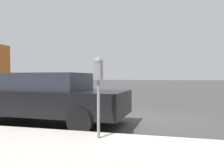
{
  "coord_description": "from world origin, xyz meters",
  "views": [
    {
      "loc": [
        -6.92,
        -0.55,
        1.37
      ],
      "look_at": [
        -2.38,
        0.6,
        1.23
      ],
      "focal_mm": 35.0,
      "sensor_mm": 36.0,
      "label": 1
    }
  ],
  "objects": [
    {
      "name": "ground_plane",
      "position": [
        0.0,
        0.0,
        0.0
      ],
      "size": [
        220.0,
        220.0,
        0.0
      ],
      "primitive_type": "plane",
      "color": "#3D3A3A"
    },
    {
      "name": "parking_meter",
      "position": [
        -2.67,
        0.81,
        1.4
      ],
      "size": [
        0.21,
        0.19,
        1.67
      ],
      "color": "gray",
      "rests_on": "sidewalk"
    },
    {
      "name": "car_black",
      "position": [
        -1.12,
        2.93,
        0.79
      ],
      "size": [
        2.17,
        4.76,
        1.5
      ],
      "rotation": [
        0.0,
        0.0,
        3.11
      ],
      "color": "black",
      "rests_on": "ground_plane"
    }
  ]
}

